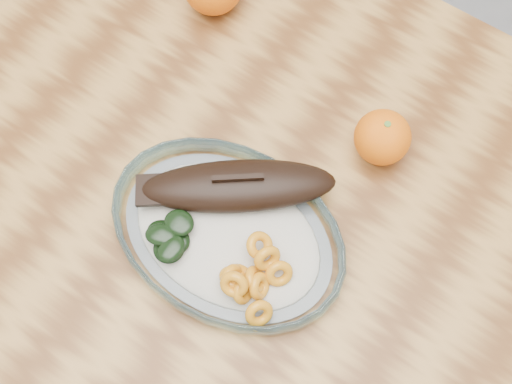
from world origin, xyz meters
TOP-DOWN VIEW (x-y plane):
  - ground at (0.00, 0.00)m, footprint 3.00×3.00m
  - dining_table at (0.00, 0.00)m, footprint 1.20×0.80m
  - plated_meal at (0.09, -0.05)m, footprint 0.55×0.55m
  - orange_right at (0.18, 0.15)m, footprint 0.07×0.07m

SIDE VIEW (x-z plane):
  - ground at x=0.00m, z-range 0.00..0.00m
  - dining_table at x=0.00m, z-range 0.28..1.03m
  - plated_meal at x=0.09m, z-range 0.73..0.81m
  - orange_right at x=0.18m, z-range 0.75..0.82m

